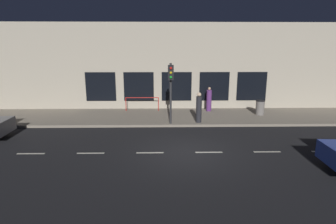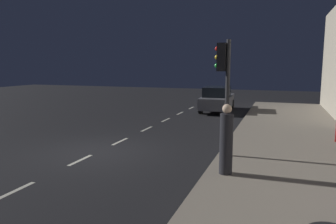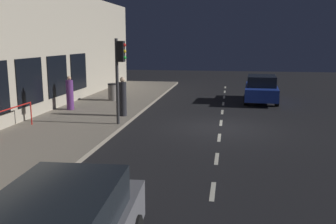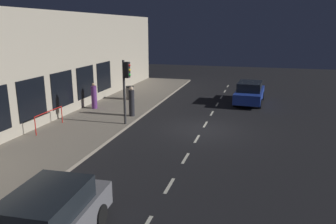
{
  "view_description": "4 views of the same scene",
  "coord_description": "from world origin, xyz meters",
  "views": [
    {
      "loc": [
        -11.18,
        1.04,
        4.43
      ],
      "look_at": [
        1.69,
        0.77,
        1.45
      ],
      "focal_mm": 28.9,
      "sensor_mm": 36.0,
      "label": 1
    },
    {
      "loc": [
        5.78,
        -9.09,
        2.93
      ],
      "look_at": [
        1.77,
        2.18,
        1.17
      ],
      "focal_mm": 33.93,
      "sensor_mm": 36.0,
      "label": 2
    },
    {
      "loc": [
        -0.33,
        15.49,
        3.62
      ],
      "look_at": [
        1.83,
        2.4,
        1.08
      ],
      "focal_mm": 40.22,
      "sensor_mm": 36.0,
      "label": 3
    },
    {
      "loc": [
        -2.8,
        17.06,
        5.43
      ],
      "look_at": [
        1.69,
        0.9,
        1.09
      ],
      "focal_mm": 35.48,
      "sensor_mm": 36.0,
      "label": 4
    }
  ],
  "objects": [
    {
      "name": "ground_plane",
      "position": [
        0.0,
        0.0,
        0.0
      ],
      "size": [
        60.0,
        60.0,
        0.0
      ],
      "primitive_type": "plane",
      "color": "black"
    },
    {
      "name": "sidewalk",
      "position": [
        6.25,
        0.0,
        0.07
      ],
      "size": [
        4.5,
        32.0,
        0.15
      ],
      "color": "gray",
      "rests_on": "ground"
    },
    {
      "name": "building_facade",
      "position": [
        8.8,
        0.0,
        3.14
      ],
      "size": [
        0.65,
        32.0,
        6.31
      ],
      "color": "#B2A893",
      "rests_on": "ground"
    },
    {
      "name": "lane_centre_line",
      "position": [
        0.0,
        -1.0,
        0.0
      ],
      "size": [
        0.12,
        27.2,
        0.01
      ],
      "color": "beige",
      "rests_on": "ground"
    },
    {
      "name": "traffic_light",
      "position": [
        4.14,
        0.57,
        2.64
      ],
      "size": [
        0.47,
        0.32,
        3.54
      ],
      "color": "#2D2D30",
      "rests_on": "sidewalk"
    },
    {
      "name": "pedestrian_0",
      "position": [
        7.63,
        -2.27,
        0.93
      ],
      "size": [
        0.48,
        0.48,
        1.7
      ],
      "rotation": [
        0.0,
        0.0,
        1.12
      ],
      "color": "#5B2D70",
      "rests_on": "sidewalk"
    },
    {
      "name": "pedestrian_1",
      "position": [
        4.53,
        -1.13,
        1.0
      ],
      "size": [
        0.42,
        0.42,
        1.82
      ],
      "rotation": [
        0.0,
        0.0,
        0.28
      ],
      "color": "#232328",
      "rests_on": "sidewalk"
    },
    {
      "name": "trash_bin",
      "position": [
        6.4,
        -5.51,
        0.64
      ],
      "size": [
        0.59,
        0.59,
        0.98
      ],
      "color": "slate",
      "rests_on": "sidewalk"
    },
    {
      "name": "red_railing",
      "position": [
        7.76,
        2.49,
        0.89
      ],
      "size": [
        0.05,
        2.37,
        0.97
      ],
      "color": "red",
      "rests_on": "sidewalk"
    }
  ]
}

